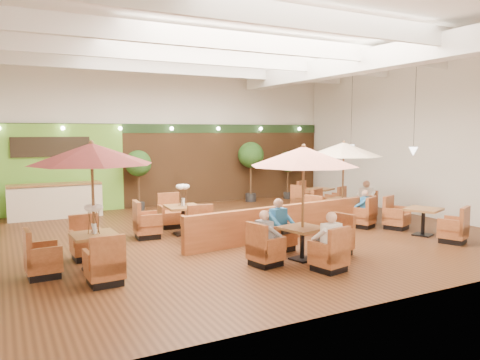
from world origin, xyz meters
TOP-DOWN VIEW (x-y plane):
  - room at (0.25, 1.22)m, footprint 14.04×14.00m
  - service_counter at (-4.40, 5.10)m, footprint 3.00×0.75m
  - booth_divider at (1.09, -1.10)m, footprint 6.72×0.92m
  - table_0 at (-4.41, -1.78)m, footprint 2.64×2.72m
  - table_1 at (0.04, -3.11)m, footprint 2.70×2.70m
  - table_2 at (3.77, -0.01)m, footprint 2.77×2.77m
  - table_3 at (-1.72, 0.68)m, footprint 1.91×2.82m
  - table_4 at (4.54, -2.60)m, footprint 1.16×2.82m
  - table_5 at (4.78, 2.82)m, footprint 1.85×2.62m
  - topiary_0 at (-1.46, 5.30)m, footprint 0.97×0.97m
  - topiary_1 at (3.30, 5.30)m, footprint 1.08×1.08m
  - topiary_2 at (5.15, 5.30)m, footprint 0.89×0.89m
  - diner_0 at (0.04, -4.09)m, footprint 0.41×0.33m
  - diner_1 at (0.04, -2.14)m, footprint 0.44×0.38m
  - diner_2 at (-0.94, -3.11)m, footprint 0.36×0.41m
  - diner_3 at (3.77, -0.98)m, footprint 0.41×0.40m
  - diner_4 at (4.74, -0.01)m, footprint 0.44×0.47m

SIDE VIEW (x-z plane):
  - table_5 at x=4.78m, z-range -0.12..0.80m
  - table_4 at x=4.54m, z-range -0.12..0.87m
  - booth_divider at x=1.09m, z-range 0.00..0.93m
  - table_3 at x=-1.72m, z-range -0.34..1.27m
  - service_counter at x=-4.40m, z-range -0.01..1.17m
  - diner_3 at x=3.77m, z-range 0.37..1.08m
  - diner_2 at x=-0.94m, z-range 0.36..1.14m
  - diner_0 at x=0.04m, z-range 0.36..1.18m
  - diner_1 at x=0.04m, z-range 0.35..1.19m
  - diner_4 at x=4.74m, z-range 0.35..1.20m
  - topiary_2 at x=5.15m, z-range 0.51..2.57m
  - topiary_0 at x=-1.46m, z-range 0.55..2.79m
  - table_2 at x=3.77m, z-range 0.48..3.13m
  - table_1 at x=0.04m, z-range 0.48..3.15m
  - topiary_1 at x=3.30m, z-range 0.61..3.11m
  - table_0 at x=-4.41m, z-range 0.58..3.35m
  - room at x=0.25m, z-range 0.87..6.39m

